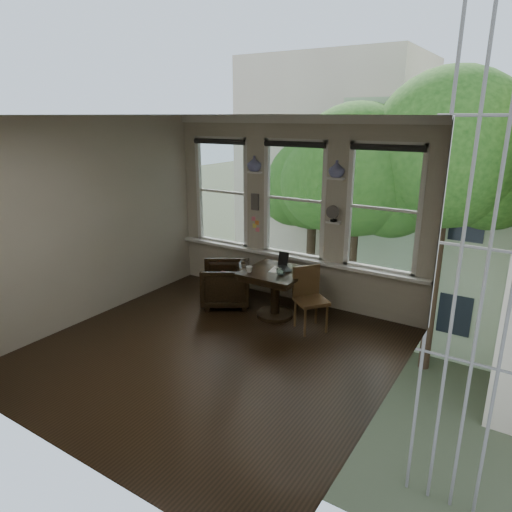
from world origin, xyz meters
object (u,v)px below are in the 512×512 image
Objects in this scene: laptop at (282,269)px; mug at (249,269)px; table at (275,294)px; armchair_left at (225,284)px; side_chair_right at (311,300)px.

mug is at bearing -103.39° from laptop.
table is 9.17× the size of mug.
mug is (-0.37, -0.34, 0.03)m from laptop.
mug is at bearing 36.57° from armchair_left.
side_chair_right is at bearing -10.29° from table.
armchair_left is at bearing -140.03° from laptop.
side_chair_right is 2.73× the size of laptop.
side_chair_right is 1.04m from mug.
mug reaches higher than laptop.
table is 0.93m from armchair_left.
mug is (-0.30, -0.26, 0.42)m from table.
side_chair_right is at bearing 8.21° from mug.
laptop is at bearing 109.67° from side_chair_right.
table is at bearing 40.97° from mug.
mug reaches higher than armchair_left.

